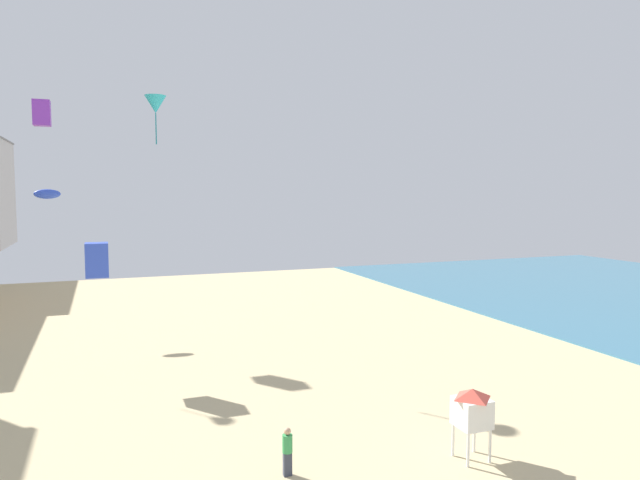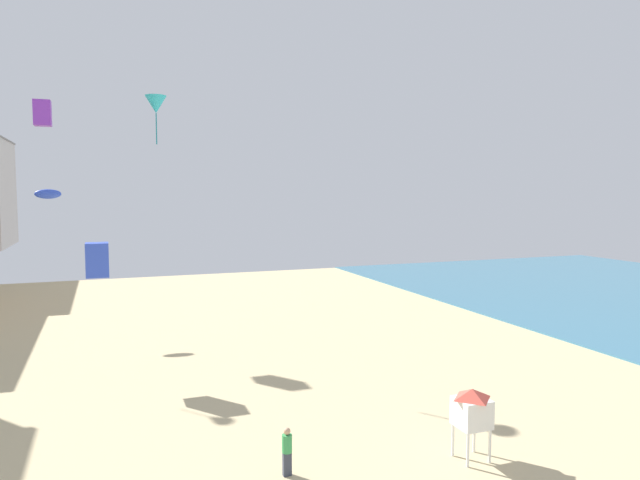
{
  "view_description": "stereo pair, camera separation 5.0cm",
  "coord_description": "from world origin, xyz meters",
  "px_view_note": "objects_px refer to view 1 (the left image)",
  "views": [
    {
      "loc": [
        -3.53,
        -6.57,
        9.37
      ],
      "look_at": [
        5.19,
        16.41,
        7.37
      ],
      "focal_mm": 32.21,
      "sensor_mm": 36.0,
      "label": 1
    },
    {
      "loc": [
        -3.48,
        -6.59,
        9.37
      ],
      "look_at": [
        5.19,
        16.41,
        7.37
      ],
      "focal_mm": 32.21,
      "sensor_mm": 36.0,
      "label": 2
    }
  ],
  "objects_px": {
    "kite_flyer": "(287,449)",
    "kite_blue_box": "(97,260)",
    "lifeguard_stand": "(472,409)",
    "kite_purple_box": "(42,113)",
    "kite_cyan_delta": "(155,104)",
    "kite_blue_parafoil": "(47,194)"
  },
  "relations": [
    {
      "from": "lifeguard_stand",
      "to": "kite_purple_box",
      "type": "height_order",
      "value": "kite_purple_box"
    },
    {
      "from": "kite_blue_box",
      "to": "kite_purple_box",
      "type": "height_order",
      "value": "kite_purple_box"
    },
    {
      "from": "kite_cyan_delta",
      "to": "kite_purple_box",
      "type": "relative_size",
      "value": 1.63
    },
    {
      "from": "kite_cyan_delta",
      "to": "kite_blue_box",
      "type": "distance_m",
      "value": 9.22
    },
    {
      "from": "kite_flyer",
      "to": "kite_blue_box",
      "type": "xyz_separation_m",
      "value": [
        -5.85,
        13.32,
        5.1
      ]
    },
    {
      "from": "kite_cyan_delta",
      "to": "kite_blue_parafoil",
      "type": "bearing_deg",
      "value": 123.29
    },
    {
      "from": "kite_flyer",
      "to": "kite_blue_parafoil",
      "type": "height_order",
      "value": "kite_blue_parafoil"
    },
    {
      "from": "kite_flyer",
      "to": "kite_blue_box",
      "type": "bearing_deg",
      "value": -126.21
    },
    {
      "from": "kite_blue_box",
      "to": "kite_cyan_delta",
      "type": "bearing_deg",
      "value": 37.32
    },
    {
      "from": "lifeguard_stand",
      "to": "kite_blue_parafoil",
      "type": "relative_size",
      "value": 1.51
    },
    {
      "from": "kite_purple_box",
      "to": "kite_blue_box",
      "type": "bearing_deg",
      "value": -73.74
    },
    {
      "from": "kite_cyan_delta",
      "to": "kite_blue_box",
      "type": "relative_size",
      "value": 1.55
    },
    {
      "from": "lifeguard_stand",
      "to": "kite_purple_box",
      "type": "bearing_deg",
      "value": 121.07
    },
    {
      "from": "kite_cyan_delta",
      "to": "kite_blue_parafoil",
      "type": "xyz_separation_m",
      "value": [
        -6.4,
        9.75,
        -4.95
      ]
    },
    {
      "from": "lifeguard_stand",
      "to": "kite_blue_box",
      "type": "xyz_separation_m",
      "value": [
        -12.27,
        14.5,
        4.18
      ]
    },
    {
      "from": "kite_blue_box",
      "to": "kite_purple_box",
      "type": "xyz_separation_m",
      "value": [
        -3.18,
        10.92,
        8.57
      ]
    },
    {
      "from": "kite_flyer",
      "to": "kite_blue_box",
      "type": "relative_size",
      "value": 0.95
    },
    {
      "from": "kite_flyer",
      "to": "kite_cyan_delta",
      "type": "height_order",
      "value": "kite_cyan_delta"
    },
    {
      "from": "kite_flyer",
      "to": "kite_cyan_delta",
      "type": "xyz_separation_m",
      "value": [
        -2.6,
        15.8,
        13.36
      ]
    },
    {
      "from": "kite_flyer",
      "to": "kite_purple_box",
      "type": "bearing_deg",
      "value": -129.47
    },
    {
      "from": "kite_blue_parafoil",
      "to": "kite_blue_box",
      "type": "height_order",
      "value": "kite_blue_parafoil"
    },
    {
      "from": "kite_flyer",
      "to": "kite_purple_box",
      "type": "height_order",
      "value": "kite_purple_box"
    }
  ]
}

